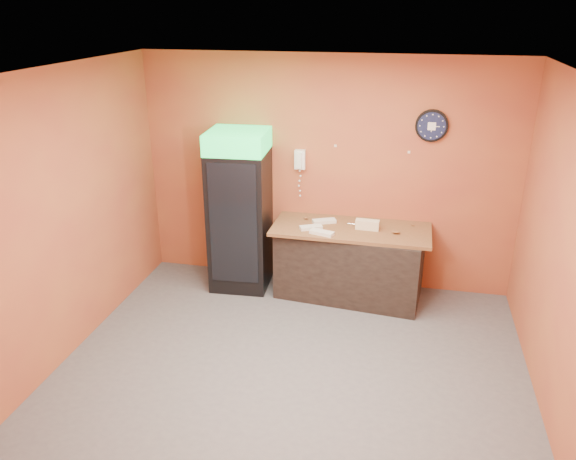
# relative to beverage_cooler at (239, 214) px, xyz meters

# --- Properties ---
(floor) EXTENTS (4.50, 4.50, 0.00)m
(floor) POSITION_rel_beverage_cooler_xyz_m (0.99, -1.61, -0.95)
(floor) COLOR #47474C
(floor) RESTS_ON ground
(back_wall) EXTENTS (4.50, 0.02, 2.80)m
(back_wall) POSITION_rel_beverage_cooler_xyz_m (0.99, 0.39, 0.45)
(back_wall) COLOR #AA5B30
(back_wall) RESTS_ON floor
(left_wall) EXTENTS (0.02, 4.00, 2.80)m
(left_wall) POSITION_rel_beverage_cooler_xyz_m (-1.26, -1.61, 0.45)
(left_wall) COLOR #AA5B30
(left_wall) RESTS_ON floor
(right_wall) EXTENTS (0.02, 4.00, 2.80)m
(right_wall) POSITION_rel_beverage_cooler_xyz_m (3.24, -1.61, 0.45)
(right_wall) COLOR #AA5B30
(right_wall) RESTS_ON floor
(ceiling) EXTENTS (4.50, 4.00, 0.02)m
(ceiling) POSITION_rel_beverage_cooler_xyz_m (0.99, -1.61, 1.85)
(ceiling) COLOR white
(ceiling) RESTS_ON back_wall
(beverage_cooler) EXTENTS (0.72, 0.73, 1.95)m
(beverage_cooler) POSITION_rel_beverage_cooler_xyz_m (0.00, 0.00, 0.00)
(beverage_cooler) COLOR black
(beverage_cooler) RESTS_ON floor
(prep_counter) EXTENTS (1.75, 0.91, 0.84)m
(prep_counter) POSITION_rel_beverage_cooler_xyz_m (1.36, 0.02, -0.53)
(prep_counter) COLOR black
(prep_counter) RESTS_ON floor
(wall_clock) EXTENTS (0.36, 0.06, 0.36)m
(wall_clock) POSITION_rel_beverage_cooler_xyz_m (2.17, 0.36, 1.08)
(wall_clock) COLOR black
(wall_clock) RESTS_ON back_wall
(wall_phone) EXTENTS (0.13, 0.11, 0.23)m
(wall_phone) POSITION_rel_beverage_cooler_xyz_m (0.68, 0.34, 0.62)
(wall_phone) COLOR white
(wall_phone) RESTS_ON back_wall
(butcher_paper) EXTENTS (1.84, 0.80, 0.04)m
(butcher_paper) POSITION_rel_beverage_cooler_xyz_m (1.36, 0.02, -0.09)
(butcher_paper) COLOR brown
(butcher_paper) RESTS_ON prep_counter
(sub_roll_stack) EXTENTS (0.28, 0.11, 0.11)m
(sub_roll_stack) POSITION_rel_beverage_cooler_xyz_m (1.54, 0.00, -0.02)
(sub_roll_stack) COLOR beige
(sub_roll_stack) RESTS_ON butcher_paper
(wrapped_sandwich_left) EXTENTS (0.28, 0.21, 0.04)m
(wrapped_sandwich_left) POSITION_rel_beverage_cooler_xyz_m (0.90, -0.12, -0.05)
(wrapped_sandwich_left) COLOR silver
(wrapped_sandwich_left) RESTS_ON butcher_paper
(wrapped_sandwich_mid) EXTENTS (0.29, 0.18, 0.04)m
(wrapped_sandwich_mid) POSITION_rel_beverage_cooler_xyz_m (1.05, -0.25, -0.05)
(wrapped_sandwich_mid) COLOR silver
(wrapped_sandwich_mid) RESTS_ON butcher_paper
(wrapped_sandwich_right) EXTENTS (0.29, 0.21, 0.04)m
(wrapped_sandwich_right) POSITION_rel_beverage_cooler_xyz_m (1.02, 0.11, -0.05)
(wrapped_sandwich_right) COLOR silver
(wrapped_sandwich_right) RESTS_ON butcher_paper
(kitchen_tool) EXTENTS (0.06, 0.06, 0.06)m
(kitchen_tool) POSITION_rel_beverage_cooler_xyz_m (1.45, 0.11, -0.04)
(kitchen_tool) COLOR silver
(kitchen_tool) RESTS_ON butcher_paper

